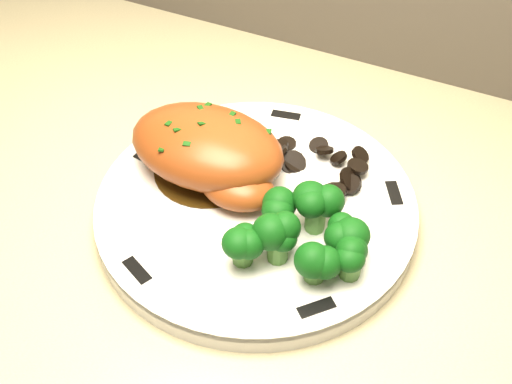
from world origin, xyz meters
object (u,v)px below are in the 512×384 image
at_px(plate, 256,208).
at_px(chicken_breast, 210,151).
at_px(broccoli_florets, 303,236).
at_px(counter, 7,346).

bearing_deg(plate, chicken_breast, 166.02).
height_order(plate, chicken_breast, chicken_breast).
bearing_deg(plate, broccoli_florets, -32.30).
relative_size(counter, plate, 7.43).
bearing_deg(chicken_breast, counter, -171.55).
height_order(counter, plate, counter).
height_order(counter, chicken_breast, counter).
height_order(chicken_breast, broccoli_florets, chicken_breast).
relative_size(plate, broccoli_florets, 2.63).
distance_m(chicken_breast, broccoli_florets, 0.12).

